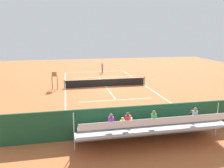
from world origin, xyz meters
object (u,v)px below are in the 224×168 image
object	(u,v)px
tennis_net	(106,82)
bleacher_stand	(149,129)
tennis_racket	(97,72)
umpire_chair	(54,79)
equipment_bag	(163,126)
courtside_bench	(184,118)
tennis_player	(102,67)
tennis_ball_far	(103,75)
tennis_ball_near	(107,74)

from	to	relation	value
tennis_net	bleacher_stand	xyz separation A→B (m)	(0.02, 15.39, 0.47)
tennis_racket	umpire_chair	bearing A→B (deg)	58.52
bleacher_stand	equipment_bag	xyz separation A→B (m)	(-1.82, -1.99, -0.79)
courtside_bench	tennis_racket	world-z (taller)	courtside_bench
bleacher_stand	courtside_bench	xyz separation A→B (m)	(-3.48, -2.12, -0.41)
umpire_chair	courtside_bench	bearing A→B (deg)	126.74
tennis_player	tennis_racket	world-z (taller)	tennis_player
bleacher_stand	umpire_chair	world-z (taller)	bleacher_stand
equipment_bag	tennis_ball_far	world-z (taller)	equipment_bag
tennis_net	umpire_chair	distance (m)	6.26
equipment_bag	bleacher_stand	bearing A→B (deg)	47.56
tennis_ball_near	tennis_ball_far	distance (m)	0.68
courtside_bench	tennis_player	xyz separation A→B (m)	(2.35, -22.98, 0.46)
tennis_ball_near	tennis_ball_far	size ratio (longest dim) A/B	1.00
courtside_bench	tennis_net	bearing A→B (deg)	-75.39
courtside_bench	tennis_player	size ratio (longest dim) A/B	0.93
equipment_bag	tennis_ball_far	size ratio (longest dim) A/B	13.64
umpire_chair	equipment_bag	world-z (taller)	umpire_chair
tennis_net	tennis_player	distance (m)	9.78
courtside_bench	tennis_ball_far	world-z (taller)	courtside_bench
bleacher_stand	tennis_ball_near	size ratio (longest dim) A/B	137.27
tennis_racket	tennis_ball_far	bearing A→B (deg)	105.05
tennis_ball_near	bleacher_stand	bearing A→B (deg)	85.90
tennis_net	tennis_racket	size ratio (longest dim) A/B	19.46
bleacher_stand	tennis_ball_near	world-z (taller)	bleacher_stand
bleacher_stand	equipment_bag	world-z (taller)	bleacher_stand
umpire_chair	tennis_player	xyz separation A→B (m)	(-7.32, -10.03, -0.30)
umpire_chair	equipment_bag	size ratio (longest dim) A/B	2.38
umpire_chair	tennis_ball_near	distance (m)	11.43
tennis_net	tennis_ball_far	distance (m)	7.93
tennis_player	tennis_ball_near	distance (m)	2.14
equipment_bag	umpire_chair	bearing A→B (deg)	-58.55
bleacher_stand	tennis_player	xyz separation A→B (m)	(-1.14, -25.09, 0.05)
courtside_bench	equipment_bag	distance (m)	1.71
courtside_bench	equipment_bag	size ratio (longest dim) A/B	2.00
courtside_bench	tennis_ball_far	xyz separation A→B (m)	(2.49, -21.13, -0.53)
tennis_net	bleacher_stand	size ratio (longest dim) A/B	1.14
bleacher_stand	umpire_chair	size ratio (longest dim) A/B	4.23
tennis_player	tennis_ball_far	xyz separation A→B (m)	(0.14, 1.85, -0.98)
tennis_ball_near	tennis_ball_far	xyz separation A→B (m)	(0.68, 0.03, 0.00)
tennis_net	bleacher_stand	distance (m)	15.40
bleacher_stand	tennis_player	distance (m)	25.12
bleacher_stand	umpire_chair	xyz separation A→B (m)	(6.18, -15.06, 0.35)
umpire_chair	tennis_ball_near	size ratio (longest dim) A/B	32.42
bleacher_stand	tennis_ball_near	bearing A→B (deg)	-94.10
equipment_bag	tennis_ball_near	distance (m)	21.29
tennis_net	bleacher_stand	world-z (taller)	bleacher_stand
tennis_player	umpire_chair	bearing A→B (deg)	53.91
tennis_net	equipment_bag	xyz separation A→B (m)	(-1.80, 13.40, -0.32)
bleacher_stand	courtside_bench	bearing A→B (deg)	-148.71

